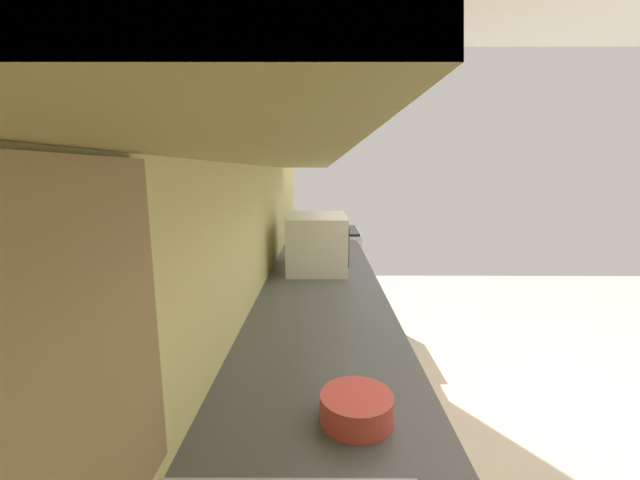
{
  "coord_description": "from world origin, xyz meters",
  "views": [
    {
      "loc": [
        -1.87,
        1.39,
        1.48
      ],
      "look_at": [
        -0.33,
        1.4,
        1.21
      ],
      "focal_mm": 21.58,
      "sensor_mm": 36.0,
      "label": 1
    }
  ],
  "objects_px": {
    "oven_range": "(325,275)",
    "kettle": "(332,237)",
    "bowl": "(357,406)",
    "microwave": "(318,242)"
  },
  "relations": [
    {
      "from": "oven_range",
      "to": "kettle",
      "type": "xyz_separation_m",
      "value": [
        -0.69,
        -0.05,
        0.5
      ]
    },
    {
      "from": "oven_range",
      "to": "bowl",
      "type": "bearing_deg",
      "value": -178.93
    },
    {
      "from": "microwave",
      "to": "kettle",
      "type": "distance_m",
      "value": 0.75
    },
    {
      "from": "oven_range",
      "to": "bowl",
      "type": "relative_size",
      "value": 6.39
    },
    {
      "from": "bowl",
      "to": "oven_range",
      "type": "bearing_deg",
      "value": 1.07
    },
    {
      "from": "bowl",
      "to": "microwave",
      "type": "bearing_deg",
      "value": 4.25
    },
    {
      "from": "oven_range",
      "to": "bowl",
      "type": "distance_m",
      "value": 2.91
    },
    {
      "from": "oven_range",
      "to": "bowl",
      "type": "xyz_separation_m",
      "value": [
        -2.87,
        -0.05,
        0.48
      ]
    },
    {
      "from": "oven_range",
      "to": "microwave",
      "type": "height_order",
      "value": "microwave"
    },
    {
      "from": "microwave",
      "to": "kettle",
      "type": "relative_size",
      "value": 2.48
    }
  ]
}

